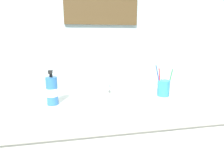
# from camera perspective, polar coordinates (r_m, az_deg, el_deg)

# --- Properties ---
(tiled_wall_back) EXTENTS (2.35, 0.04, 2.40)m
(tiled_wall_back) POSITION_cam_1_polar(r_m,az_deg,el_deg) (1.39, -3.17, 11.06)
(tiled_wall_back) COLOR silver
(tiled_wall_back) RESTS_ON ground
(sink_basin) EXTENTS (0.45, 0.45, 0.10)m
(sink_basin) POSITION_cam_1_polar(r_m,az_deg,el_deg) (1.11, 0.31, -6.46)
(sink_basin) COLOR white
(sink_basin) RESTS_ON vanity_counter
(faucet) EXTENTS (0.02, 0.14, 0.10)m
(faucet) POSITION_cam_1_polar(r_m,az_deg,el_deg) (1.29, -1.62, 0.14)
(faucet) COLOR silver
(faucet) RESTS_ON sink_basin
(toothbrush_cup) EXTENTS (0.07, 0.07, 0.09)m
(toothbrush_cup) POSITION_cam_1_polar(r_m,az_deg,el_deg) (1.22, 14.70, -1.15)
(toothbrush_cup) COLOR #338CCC
(toothbrush_cup) RESTS_ON vanity_counter
(toothbrush_white) EXTENTS (0.02, 0.03, 0.21)m
(toothbrush_white) POSITION_cam_1_polar(r_m,az_deg,el_deg) (1.24, 14.65, 2.55)
(toothbrush_white) COLOR white
(toothbrush_white) RESTS_ON toothbrush_cup
(toothbrush_red) EXTENTS (0.03, 0.01, 0.19)m
(toothbrush_red) POSITION_cam_1_polar(r_m,az_deg,el_deg) (1.20, 13.60, 1.82)
(toothbrush_red) COLOR red
(toothbrush_red) RESTS_ON toothbrush_cup
(toothbrush_blue) EXTENTS (0.05, 0.05, 0.20)m
(toothbrush_blue) POSITION_cam_1_polar(r_m,az_deg,el_deg) (1.22, 13.16, 2.35)
(toothbrush_blue) COLOR blue
(toothbrush_blue) RESTS_ON toothbrush_cup
(toothbrush_green) EXTENTS (0.05, 0.02, 0.18)m
(toothbrush_green) POSITION_cam_1_polar(r_m,az_deg,el_deg) (1.24, 16.59, 1.72)
(toothbrush_green) COLOR green
(toothbrush_green) RESTS_ON toothbrush_cup
(soap_dispenser) EXTENTS (0.06, 0.06, 0.18)m
(soap_dispenser) POSITION_cam_1_polar(r_m,az_deg,el_deg) (1.07, -16.99, -1.92)
(soap_dispenser) COLOR #3372BF
(soap_dispenser) RESTS_ON vanity_counter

